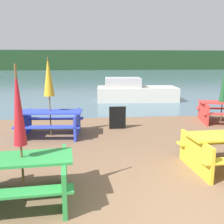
% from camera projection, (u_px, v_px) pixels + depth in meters
% --- Properties ---
extents(water, '(60.00, 50.00, 0.00)m').
position_uv_depth(water, '(97.00, 76.00, 34.88)').
color(water, slate).
rests_on(water, ground_plane).
extents(far_treeline, '(80.00, 1.60, 4.00)m').
position_uv_depth(far_treeline, '(93.00, 60.00, 53.98)').
color(far_treeline, '#1E3D1E').
rests_on(far_treeline, water).
extents(picnic_table_green, '(1.70, 1.50, 0.76)m').
position_uv_depth(picnic_table_green, '(23.00, 175.00, 4.26)').
color(picnic_table_green, green).
rests_on(picnic_table_green, ground_plane).
extents(picnic_table_blue, '(1.98, 1.51, 0.76)m').
position_uv_depth(picnic_table_blue, '(51.00, 121.00, 7.95)').
color(picnic_table_blue, blue).
rests_on(picnic_table_blue, ground_plane).
extents(picnic_table_red, '(1.81, 1.66, 0.77)m').
position_uv_depth(picnic_table_red, '(222.00, 110.00, 9.60)').
color(picnic_table_red, red).
rests_on(picnic_table_red, ground_plane).
extents(umbrella_gold, '(0.32, 0.32, 2.36)m').
position_uv_depth(umbrella_gold, '(48.00, 77.00, 7.68)').
color(umbrella_gold, brown).
rests_on(umbrella_gold, ground_plane).
extents(umbrella_crimson, '(0.21, 0.21, 2.24)m').
position_uv_depth(umbrella_crimson, '(18.00, 107.00, 4.03)').
color(umbrella_crimson, brown).
rests_on(umbrella_crimson, ground_plane).
extents(umbrella_darkgreen, '(0.25, 0.25, 2.02)m').
position_uv_depth(umbrella_darkgreen, '(224.00, 85.00, 9.42)').
color(umbrella_darkgreen, brown).
rests_on(umbrella_darkgreen, ground_plane).
extents(boat, '(4.48, 2.04, 1.28)m').
position_uv_depth(boat, '(134.00, 92.00, 14.62)').
color(boat, beige).
rests_on(boat, water).
extents(signboard, '(0.55, 0.08, 0.75)m').
position_uv_depth(signboard, '(117.00, 118.00, 8.75)').
color(signboard, black).
rests_on(signboard, ground_plane).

